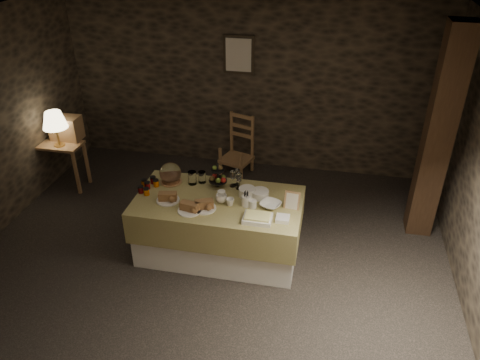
% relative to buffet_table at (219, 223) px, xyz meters
% --- Properties ---
extents(ground_plane, '(5.50, 5.00, 0.01)m').
position_rel_buffet_table_xyz_m(ground_plane, '(-0.08, -0.22, -0.43)').
color(ground_plane, black).
rests_on(ground_plane, ground).
extents(room_shell, '(5.52, 5.02, 2.60)m').
position_rel_buffet_table_xyz_m(room_shell, '(-0.08, -0.22, 1.13)').
color(room_shell, black).
rests_on(room_shell, ground).
extents(buffet_table, '(1.88, 1.00, 0.74)m').
position_rel_buffet_table_xyz_m(buffet_table, '(0.00, 0.00, 0.00)').
color(buffet_table, white).
rests_on(buffet_table, ground_plane).
extents(console_table, '(0.64, 0.37, 0.69)m').
position_rel_buffet_table_xyz_m(console_table, '(-2.58, 1.03, 0.13)').
color(console_table, '#9B6B40').
rests_on(console_table, ground_plane).
extents(table_lamp, '(0.34, 0.34, 0.50)m').
position_rel_buffet_table_xyz_m(table_lamp, '(-2.53, 0.98, 0.64)').
color(table_lamp, tan).
rests_on(table_lamp, console_table).
extents(wine_rack, '(0.42, 0.26, 0.34)m').
position_rel_buffet_table_xyz_m(wine_rack, '(-2.53, 1.21, 0.43)').
color(wine_rack, '#9B6B40').
rests_on(wine_rack, console_table).
extents(chair, '(0.53, 0.52, 0.71)m').
position_rel_buffet_table_xyz_m(chair, '(-0.20, 1.99, -0.02)').
color(chair, '#9B6B40').
rests_on(chair, ground_plane).
extents(timber_column, '(0.30, 0.30, 2.60)m').
position_rel_buffet_table_xyz_m(timber_column, '(2.37, 0.97, 0.87)').
color(timber_column, black).
rests_on(timber_column, ground_plane).
extents(framed_picture, '(0.45, 0.04, 0.55)m').
position_rel_buffet_table_xyz_m(framed_picture, '(-0.23, 2.24, 1.32)').
color(framed_picture, black).
rests_on(framed_picture, room_shell).
extents(plate_stack_a, '(0.19, 0.19, 0.10)m').
position_rel_buffet_table_xyz_m(plate_stack_a, '(0.30, 0.14, 0.37)').
color(plate_stack_a, white).
rests_on(plate_stack_a, buffet_table).
extents(plate_stack_b, '(0.20, 0.20, 0.08)m').
position_rel_buffet_table_xyz_m(plate_stack_b, '(0.45, 0.15, 0.36)').
color(plate_stack_b, white).
rests_on(plate_stack_b, buffet_table).
extents(cutlery_holder, '(0.10, 0.10, 0.12)m').
position_rel_buffet_table_xyz_m(cutlery_holder, '(0.33, -0.05, 0.38)').
color(cutlery_holder, white).
rests_on(cutlery_holder, buffet_table).
extents(cup_a, '(0.14, 0.14, 0.10)m').
position_rel_buffet_table_xyz_m(cup_a, '(0.05, -0.04, 0.37)').
color(cup_a, white).
rests_on(cup_a, buffet_table).
extents(cup_b, '(0.11, 0.11, 0.08)m').
position_rel_buffet_table_xyz_m(cup_b, '(0.15, -0.08, 0.36)').
color(cup_b, white).
rests_on(cup_b, buffet_table).
extents(mug_c, '(0.09, 0.09, 0.09)m').
position_rel_buffet_table_xyz_m(mug_c, '(0.03, 0.04, 0.36)').
color(mug_c, white).
rests_on(mug_c, buffet_table).
extents(mug_d, '(0.08, 0.08, 0.09)m').
position_rel_buffet_table_xyz_m(mug_d, '(0.41, -0.07, 0.36)').
color(mug_d, white).
rests_on(mug_d, buffet_table).
extents(bowl, '(0.29, 0.29, 0.05)m').
position_rel_buffet_table_xyz_m(bowl, '(0.60, -0.02, 0.34)').
color(bowl, white).
rests_on(bowl, buffet_table).
extents(cake_dome, '(0.26, 0.26, 0.26)m').
position_rel_buffet_table_xyz_m(cake_dome, '(-0.64, 0.27, 0.42)').
color(cake_dome, '#9B6B40').
rests_on(cake_dome, buffet_table).
extents(fruit_stand, '(0.22, 0.22, 0.31)m').
position_rel_buffet_table_xyz_m(fruit_stand, '(-0.07, 0.27, 0.44)').
color(fruit_stand, black).
rests_on(fruit_stand, buffet_table).
extents(bread_platter_left, '(0.26, 0.26, 0.11)m').
position_rel_buffet_table_xyz_m(bread_platter_left, '(-0.54, -0.13, 0.36)').
color(bread_platter_left, white).
rests_on(bread_platter_left, buffet_table).
extents(bread_platter_center, '(0.26, 0.26, 0.11)m').
position_rel_buffet_table_xyz_m(bread_platter_center, '(-0.25, -0.28, 0.36)').
color(bread_platter_center, white).
rests_on(bread_platter_center, buffet_table).
extents(bread_platter_right, '(0.26, 0.26, 0.11)m').
position_rel_buffet_table_xyz_m(bread_platter_right, '(-0.10, -0.20, 0.36)').
color(bread_platter_right, white).
rests_on(bread_platter_right, buffet_table).
extents(jam_jars, '(0.20, 0.32, 0.07)m').
position_rel_buffet_table_xyz_m(jam_jars, '(-0.86, 0.07, 0.35)').
color(jam_jars, '#5B090C').
rests_on(jam_jars, buffet_table).
extents(tart_dish, '(0.30, 0.22, 0.07)m').
position_rel_buffet_table_xyz_m(tart_dish, '(0.50, -0.31, 0.35)').
color(tart_dish, white).
rests_on(tart_dish, buffet_table).
extents(square_dish, '(0.14, 0.14, 0.04)m').
position_rel_buffet_table_xyz_m(square_dish, '(0.76, -0.25, 0.34)').
color(square_dish, white).
rests_on(square_dish, buffet_table).
extents(menu_frame, '(0.18, 0.09, 0.22)m').
position_rel_buffet_table_xyz_m(menu_frame, '(0.82, 0.00, 0.41)').
color(menu_frame, '#9B6B40').
rests_on(menu_frame, buffet_table).
extents(storage_jar_a, '(0.10, 0.10, 0.16)m').
position_rel_buffet_table_xyz_m(storage_jar_a, '(-0.38, 0.28, 0.40)').
color(storage_jar_a, white).
rests_on(storage_jar_a, buffet_table).
extents(storage_jar_b, '(0.09, 0.09, 0.14)m').
position_rel_buffet_table_xyz_m(storage_jar_b, '(-0.28, 0.33, 0.39)').
color(storage_jar_b, white).
rests_on(storage_jar_b, buffet_table).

